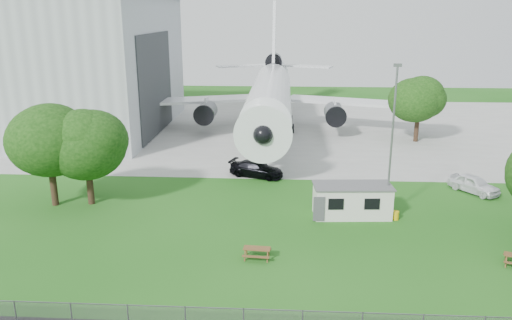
# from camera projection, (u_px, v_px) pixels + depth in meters

# --- Properties ---
(ground) EXTENTS (160.00, 160.00, 0.00)m
(ground) POSITION_uv_depth(u_px,v_px,m) (283.00, 248.00, 34.62)
(ground) COLOR #317323
(concrete_apron) EXTENTS (120.00, 46.00, 0.03)m
(concrete_apron) POSITION_uv_depth(u_px,v_px,m) (285.00, 128.00, 71.00)
(concrete_apron) COLOR #B7B7B2
(concrete_apron) RESTS_ON ground
(hangar) EXTENTS (43.00, 31.00, 18.55)m
(hangar) POSITION_uv_depth(u_px,v_px,m) (10.00, 61.00, 68.53)
(hangar) COLOR #B2B7BC
(hangar) RESTS_ON ground
(airliner) EXTENTS (46.36, 47.73, 17.69)m
(airliner) POSITION_uv_depth(u_px,v_px,m) (271.00, 93.00, 67.57)
(airliner) COLOR white
(airliner) RESTS_ON ground
(site_cabin) EXTENTS (6.83, 3.11, 2.62)m
(site_cabin) POSITION_uv_depth(u_px,v_px,m) (352.00, 200.00, 39.82)
(site_cabin) COLOR silver
(site_cabin) RESTS_ON ground
(picnic_west) EXTENTS (1.92, 1.64, 0.76)m
(picnic_west) POSITION_uv_depth(u_px,v_px,m) (257.00, 258.00, 33.19)
(picnic_west) COLOR brown
(picnic_west) RESTS_ON ground
(lamp_mast) EXTENTS (0.16, 0.16, 12.00)m
(lamp_mast) POSITION_uv_depth(u_px,v_px,m) (391.00, 144.00, 38.40)
(lamp_mast) COLOR slate
(lamp_mast) RESTS_ON ground
(tree_west_big) EXTENTS (7.59, 7.59, 9.75)m
(tree_west_big) POSITION_uv_depth(u_px,v_px,m) (48.00, 137.00, 40.79)
(tree_west_big) COLOR #382619
(tree_west_big) RESTS_ON ground
(tree_west_small) EXTENTS (6.95, 6.95, 9.01)m
(tree_west_small) POSITION_uv_depth(u_px,v_px,m) (86.00, 141.00, 41.21)
(tree_west_small) COLOR #382619
(tree_west_small) RESTS_ON ground
(tree_far_apron) EXTENTS (6.89, 6.89, 9.09)m
(tree_far_apron) POSITION_uv_depth(u_px,v_px,m) (419.00, 98.00, 61.82)
(tree_far_apron) COLOR #382619
(tree_far_apron) RESTS_ON ground
(car_ne_hatch) EXTENTS (4.26, 4.89, 1.59)m
(car_ne_hatch) POSITION_uv_depth(u_px,v_px,m) (474.00, 184.00, 45.15)
(car_ne_hatch) COLOR white
(car_ne_hatch) RESTS_ON ground
(car_apron_van) EXTENTS (5.81, 3.76, 1.57)m
(car_apron_van) POSITION_uv_depth(u_px,v_px,m) (256.00, 169.00, 49.59)
(car_apron_van) COLOR black
(car_apron_van) RESTS_ON ground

